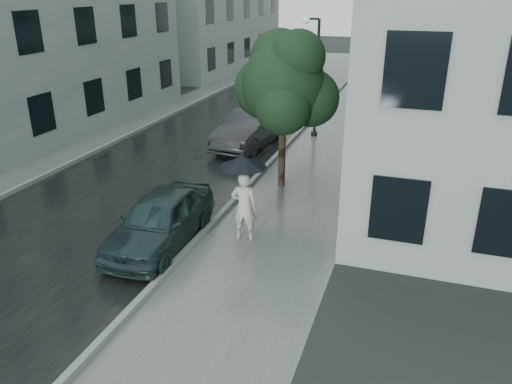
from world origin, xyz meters
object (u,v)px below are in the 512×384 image
(lamp_post, at_px, (313,70))
(car_far, at_px, (250,128))
(pedestrian, at_px, (244,207))
(street_tree, at_px, (284,84))
(car_near, at_px, (160,220))

(lamp_post, xyz_separation_m, car_far, (-2.04, -2.26, -2.12))
(pedestrian, relative_size, lamp_post, 0.36)
(street_tree, bearing_deg, pedestrian, -88.38)
(car_near, relative_size, car_far, 0.89)
(lamp_post, bearing_deg, pedestrian, -106.36)
(pedestrian, distance_m, street_tree, 4.73)
(car_far, bearing_deg, street_tree, -51.43)
(pedestrian, height_order, street_tree, street_tree)
(pedestrian, height_order, lamp_post, lamp_post)
(pedestrian, xyz_separation_m, car_far, (-2.55, 7.87, -0.17))
(lamp_post, distance_m, car_far, 3.71)
(pedestrian, distance_m, car_near, 2.14)
(car_near, xyz_separation_m, car_far, (-0.65, 8.82, 0.06))
(pedestrian, xyz_separation_m, car_near, (-1.90, -0.95, -0.23))
(street_tree, bearing_deg, car_far, 122.60)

